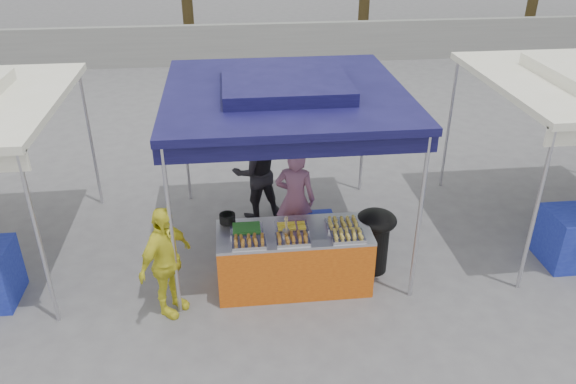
{
  "coord_description": "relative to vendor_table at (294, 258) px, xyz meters",
  "views": [
    {
      "loc": [
        -0.75,
        -6.18,
        4.73
      ],
      "look_at": [
        0.0,
        0.6,
        1.05
      ],
      "focal_mm": 35.0,
      "sensor_mm": 36.0,
      "label": 1
    }
  ],
  "objects": [
    {
      "name": "ground_plane",
      "position": [
        0.0,
        0.1,
        -0.43
      ],
      "size": [
        80.0,
        80.0,
        0.0
      ],
      "primitive_type": "plane",
      "color": "#5B5B5D"
    },
    {
      "name": "food_tray_bm",
      "position": [
        -0.03,
        0.05,
        0.46
      ],
      "size": [
        0.42,
        0.3,
        0.07
      ],
      "color": "silver",
      "rests_on": "vendor_table"
    },
    {
      "name": "cooking_pot",
      "position": [
        -0.85,
        0.31,
        0.49
      ],
      "size": [
        0.21,
        0.21,
        0.12
      ],
      "primitive_type": "cylinder",
      "color": "black",
      "rests_on": "vendor_table"
    },
    {
      "name": "helper_man",
      "position": [
        -0.38,
        1.91,
        0.37
      ],
      "size": [
        0.9,
        0.77,
        1.58
      ],
      "primitive_type": "imported",
      "rotation": [
        0.0,
        0.0,
        3.4
      ],
      "color": "black",
      "rests_on": "ground_plane"
    },
    {
      "name": "food_tray_fr",
      "position": [
        0.66,
        -0.24,
        0.46
      ],
      "size": [
        0.42,
        0.3,
        0.07
      ],
      "color": "silver",
      "rests_on": "vendor_table"
    },
    {
      "name": "food_tray_bl",
      "position": [
        -0.61,
        0.05,
        0.46
      ],
      "size": [
        0.42,
        0.3,
        0.07
      ],
      "color": "silver",
      "rests_on": "vendor_table"
    },
    {
      "name": "food_tray_fl",
      "position": [
        -0.59,
        -0.24,
        0.46
      ],
      "size": [
        0.42,
        0.3,
        0.07
      ],
      "color": "silver",
      "rests_on": "vendor_table"
    },
    {
      "name": "crate_stacked",
      "position": [
        0.42,
        0.75,
        0.04
      ],
      "size": [
        0.49,
        0.35,
        0.3
      ],
      "primitive_type": "cube",
      "color": "#1422A4",
      "rests_on": "crate_right"
    },
    {
      "name": "back_wall",
      "position": [
        0.0,
        11.1,
        0.17
      ],
      "size": [
        40.0,
        0.25,
        1.2
      ],
      "primitive_type": "cube",
      "color": "gray",
      "rests_on": "ground_plane"
    },
    {
      "name": "vendor_woman",
      "position": [
        0.13,
        0.93,
        0.38
      ],
      "size": [
        0.67,
        0.53,
        1.6
      ],
      "primitive_type": "imported",
      "rotation": [
        0.0,
        0.0,
        2.87
      ],
      "color": "#8B5878",
      "rests_on": "ground_plane"
    },
    {
      "name": "main_canopy",
      "position": [
        0.0,
        1.07,
        1.94
      ],
      "size": [
        3.2,
        3.2,
        2.57
      ],
      "color": "silver",
      "rests_on": "ground_plane"
    },
    {
      "name": "crate_right",
      "position": [
        0.42,
        0.75,
        -0.27
      ],
      "size": [
        0.52,
        0.37,
        0.31
      ],
      "primitive_type": "cube",
      "color": "#1422A4",
      "rests_on": "ground_plane"
    },
    {
      "name": "customer_person",
      "position": [
        -1.61,
        -0.37,
        0.32
      ],
      "size": [
        0.81,
        0.92,
        1.5
      ],
      "primitive_type": "imported",
      "rotation": [
        0.0,
        0.0,
        0.94
      ],
      "color": "yellow",
      "rests_on": "ground_plane"
    },
    {
      "name": "food_tray_br",
      "position": [
        0.64,
        0.06,
        0.46
      ],
      "size": [
        0.42,
        0.3,
        0.07
      ],
      "color": "silver",
      "rests_on": "vendor_table"
    },
    {
      "name": "wok_burner",
      "position": [
        1.15,
        0.22,
        0.13
      ],
      "size": [
        0.56,
        0.56,
        0.94
      ],
      "rotation": [
        0.0,
        0.0,
        -0.02
      ],
      "color": "black",
      "rests_on": "ground_plane"
    },
    {
      "name": "skewer_cup",
      "position": [
        -0.12,
        -0.13,
        0.48
      ],
      "size": [
        0.09,
        0.09,
        0.11
      ],
      "primitive_type": "cylinder",
      "color": "silver",
      "rests_on": "vendor_table"
    },
    {
      "name": "food_tray_fm",
      "position": [
        -0.04,
        -0.23,
        0.46
      ],
      "size": [
        0.42,
        0.3,
        0.07
      ],
      "color": "silver",
      "rests_on": "vendor_table"
    },
    {
      "name": "crate_left",
      "position": [
        -0.29,
        0.59,
        -0.29
      ],
      "size": [
        0.44,
        0.31,
        0.27
      ],
      "primitive_type": "cube",
      "color": "#1422A4",
      "rests_on": "ground_plane"
    },
    {
      "name": "vendor_table",
      "position": [
        0.0,
        0.0,
        0.0
      ],
      "size": [
        2.0,
        0.8,
        0.85
      ],
      "color": "#C45211",
      "rests_on": "ground_plane"
    }
  ]
}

